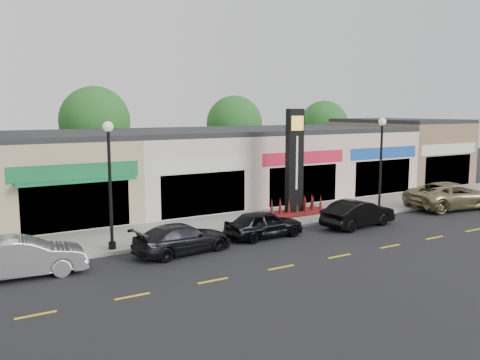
# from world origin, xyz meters

# --- Properties ---
(ground) EXTENTS (120.00, 120.00, 0.00)m
(ground) POSITION_xyz_m (0.00, 0.00, 0.00)
(ground) COLOR black
(ground) RESTS_ON ground
(sidewalk) EXTENTS (52.00, 4.30, 0.15)m
(sidewalk) POSITION_xyz_m (0.00, 4.35, 0.07)
(sidewalk) COLOR gray
(sidewalk) RESTS_ON ground
(curb) EXTENTS (52.00, 0.20, 0.15)m
(curb) POSITION_xyz_m (0.00, 2.10, 0.07)
(curb) COLOR gray
(curb) RESTS_ON ground
(shop_beige) EXTENTS (7.00, 10.85, 4.80)m
(shop_beige) POSITION_xyz_m (-8.50, 11.46, 2.40)
(shop_beige) COLOR tan
(shop_beige) RESTS_ON ground
(shop_cream) EXTENTS (7.00, 10.01, 4.80)m
(shop_cream) POSITION_xyz_m (-1.50, 11.47, 2.40)
(shop_cream) COLOR beige
(shop_cream) RESTS_ON ground
(shop_pink_w) EXTENTS (7.00, 10.01, 4.80)m
(shop_pink_w) POSITION_xyz_m (5.50, 11.47, 2.40)
(shop_pink_w) COLOR beige
(shop_pink_w) RESTS_ON ground
(shop_pink_e) EXTENTS (7.00, 10.01, 4.80)m
(shop_pink_e) POSITION_xyz_m (12.50, 11.47, 2.40)
(shop_pink_e) COLOR beige
(shop_pink_e) RESTS_ON ground
(shop_tan) EXTENTS (7.00, 10.01, 5.30)m
(shop_tan) POSITION_xyz_m (19.50, 11.48, 2.65)
(shop_tan) COLOR #805F4A
(shop_tan) RESTS_ON ground
(tree_rear_west) EXTENTS (5.20, 5.20, 7.83)m
(tree_rear_west) POSITION_xyz_m (-4.00, 19.50, 5.22)
(tree_rear_west) COLOR #382619
(tree_rear_west) RESTS_ON ground
(tree_rear_mid) EXTENTS (4.80, 4.80, 7.29)m
(tree_rear_mid) POSITION_xyz_m (8.00, 19.50, 4.88)
(tree_rear_mid) COLOR #382619
(tree_rear_mid) RESTS_ON ground
(tree_rear_east) EXTENTS (4.60, 4.60, 6.94)m
(tree_rear_east) POSITION_xyz_m (18.00, 19.50, 4.63)
(tree_rear_east) COLOR #382619
(tree_rear_east) RESTS_ON ground
(lamp_west_near) EXTENTS (0.44, 0.44, 5.47)m
(lamp_west_near) POSITION_xyz_m (-8.00, 2.50, 3.48)
(lamp_west_near) COLOR black
(lamp_west_near) RESTS_ON sidewalk
(lamp_east_near) EXTENTS (0.44, 0.44, 5.47)m
(lamp_east_near) POSITION_xyz_m (8.00, 2.50, 3.48)
(lamp_east_near) COLOR black
(lamp_east_near) RESTS_ON sidewalk
(pylon_sign) EXTENTS (4.20, 1.30, 6.00)m
(pylon_sign) POSITION_xyz_m (3.00, 4.20, 2.27)
(pylon_sign) COLOR #550E15
(pylon_sign) RESTS_ON sidewalk
(car_white_van) EXTENTS (1.97, 4.65, 1.49)m
(car_white_van) POSITION_xyz_m (-11.80, 0.97, 0.75)
(car_white_van) COLOR beige
(car_white_van) RESTS_ON ground
(car_dark_sedan) EXTENTS (2.37, 4.60, 1.28)m
(car_dark_sedan) POSITION_xyz_m (-5.45, 0.83, 0.64)
(car_dark_sedan) COLOR black
(car_dark_sedan) RESTS_ON ground
(car_black_sedan) EXTENTS (1.69, 3.97, 1.34)m
(car_black_sedan) POSITION_xyz_m (-0.99, 1.24, 0.67)
(car_black_sedan) COLOR black
(car_black_sedan) RESTS_ON ground
(car_black_conv) EXTENTS (1.98, 4.46, 1.42)m
(car_black_conv) POSITION_xyz_m (4.50, 0.61, 0.71)
(car_black_conv) COLOR black
(car_black_conv) RESTS_ON ground
(car_gold_suv) EXTENTS (3.61, 6.32, 1.66)m
(car_gold_suv) POSITION_xyz_m (12.95, 1.23, 0.83)
(car_gold_suv) COLOR #847B54
(car_gold_suv) RESTS_ON ground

